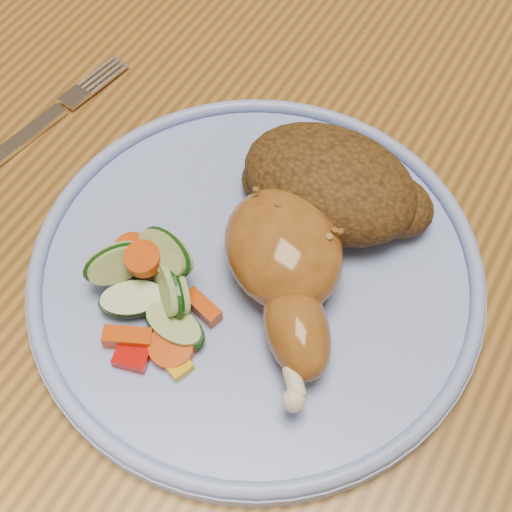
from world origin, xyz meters
name	(u,v)px	position (x,y,z in m)	size (l,w,h in m)	color
ground	(288,480)	(0.00, 0.00, 0.00)	(4.00, 4.00, 0.00)	brown
dining_table	(320,262)	(0.00, 0.00, 0.67)	(0.90, 1.40, 0.75)	brown
chair_far	(510,3)	(0.00, 0.63, 0.49)	(0.42, 0.42, 0.91)	#4C2D16
plate	(256,273)	(-0.01, -0.08, 0.76)	(0.30, 0.30, 0.01)	#7990DE
plate_rim	(256,264)	(-0.01, -0.08, 0.77)	(0.30, 0.30, 0.01)	#7990DE
chicken_leg	(286,267)	(0.01, -0.08, 0.78)	(0.13, 0.15, 0.05)	#90551E
rice_pilaf	(333,185)	(0.01, -0.01, 0.78)	(0.13, 0.09, 0.05)	#4C3013
vegetable_pile	(151,287)	(-0.06, -0.13, 0.78)	(0.10, 0.09, 0.05)	#A50A05
fork	(32,130)	(-0.23, -0.05, 0.75)	(0.04, 0.16, 0.00)	silver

